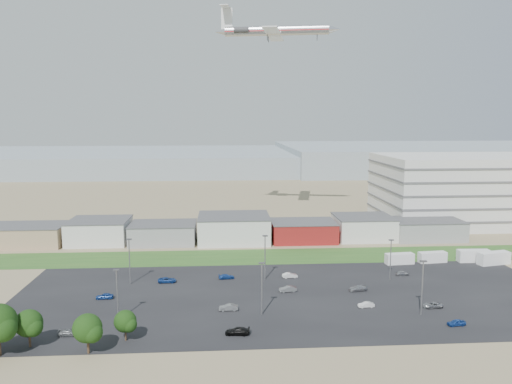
{
  "coord_description": "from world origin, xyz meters",
  "views": [
    {
      "loc": [
        -9.28,
        -83.42,
        38.06
      ],
      "look_at": [
        -2.24,
        22.0,
        22.73
      ],
      "focal_mm": 35.0,
      "sensor_mm": 36.0,
      "label": 1
    }
  ],
  "objects": [
    {
      "name": "ground",
      "position": [
        0.0,
        0.0,
        0.0
      ],
      "size": [
        700.0,
        700.0,
        0.0
      ],
      "primitive_type": "plane",
      "color": "#817352",
      "rests_on": "ground"
    },
    {
      "name": "parking_lot",
      "position": [
        5.0,
        20.0,
        0.01
      ],
      "size": [
        120.0,
        50.0,
        0.01
      ],
      "primitive_type": "cube",
      "color": "black",
      "rests_on": "ground"
    },
    {
      "name": "grass_strip",
      "position": [
        0.0,
        52.0,
        0.01
      ],
      "size": [
        160.0,
        16.0,
        0.02
      ],
      "primitive_type": "cube",
      "color": "#295720",
      "rests_on": "ground"
    },
    {
      "name": "hills_backdrop",
      "position": [
        40.0,
        315.0,
        4.5
      ],
      "size": [
        700.0,
        200.0,
        9.0
      ],
      "primitive_type": null,
      "color": "gray",
      "rests_on": "ground"
    },
    {
      "name": "building_row",
      "position": [
        -17.0,
        71.0,
        4.0
      ],
      "size": [
        170.0,
        20.0,
        8.0
      ],
      "primitive_type": null,
      "color": "silver",
      "rests_on": "ground"
    },
    {
      "name": "parking_garage",
      "position": [
        90.0,
        95.0,
        12.5
      ],
      "size": [
        80.0,
        40.0,
        25.0
      ],
      "primitive_type": "cube",
      "color": "silver",
      "rests_on": "ground"
    },
    {
      "name": "box_trailer_a",
      "position": [
        37.49,
        42.52,
        1.41
      ],
      "size": [
        7.73,
        3.06,
        2.83
      ],
      "primitive_type": null,
      "rotation": [
        0.0,
        0.0,
        0.1
      ],
      "color": "silver",
      "rests_on": "ground"
    },
    {
      "name": "box_trailer_b",
      "position": [
        46.85,
        43.39,
        1.41
      ],
      "size": [
        7.72,
        3.14,
        2.82
      ],
      "primitive_type": null,
      "rotation": [
        0.0,
        0.0,
        0.11
      ],
      "color": "silver",
      "rests_on": "ground"
    },
    {
      "name": "box_trailer_c",
      "position": [
        58.26,
        43.27,
        1.61
      ],
      "size": [
        8.65,
        2.91,
        3.22
      ],
      "primitive_type": null,
      "rotation": [
        0.0,
        0.0,
        -0.03
      ],
      "color": "silver",
      "rests_on": "ground"
    },
    {
      "name": "box_trailer_d",
      "position": [
        62.36,
        40.56,
        1.64
      ],
      "size": [
        9.14,
        4.47,
        3.29
      ],
      "primitive_type": null,
      "rotation": [
        0.0,
        0.0,
        0.21
      ],
      "color": "silver",
      "rests_on": "ground"
    },
    {
      "name": "tree_mid",
      "position": [
        -42.1,
        -1.4,
        3.69
      ],
      "size": [
        4.92,
        4.92,
        7.39
      ],
      "primitive_type": null,
      "color": "black",
      "rests_on": "ground"
    },
    {
      "name": "tree_right",
      "position": [
        -31.62,
        -4.48,
        3.83
      ],
      "size": [
        5.1,
        5.1,
        7.66
      ],
      "primitive_type": null,
      "color": "black",
      "rests_on": "ground"
    },
    {
      "name": "tree_near",
      "position": [
        -26.43,
        0.01,
        3.1
      ],
      "size": [
        4.14,
        4.14,
        6.2
      ],
      "primitive_type": null,
      "color": "black",
      "rests_on": "ground"
    },
    {
      "name": "lightpole_front_l",
      "position": [
        -29.59,
        9.27,
        5.01
      ],
      "size": [
        1.18,
        0.49,
        10.01
      ],
      "primitive_type": null,
      "color": "slate",
      "rests_on": "ground"
    },
    {
      "name": "lightpole_front_m",
      "position": [
        -1.9,
        9.9,
        5.33
      ],
      "size": [
        1.25,
        0.52,
        10.65
      ],
      "primitive_type": null,
      "color": "slate",
      "rests_on": "ground"
    },
    {
      "name": "lightpole_front_r",
      "position": [
        29.42,
        7.97,
        5.49
      ],
      "size": [
        1.29,
        0.54,
        10.98
      ],
      "primitive_type": null,
      "color": "slate",
      "rests_on": "ground"
    },
    {
      "name": "lightpole_back_l",
      "position": [
        -31.15,
        30.59,
        5.42
      ],
      "size": [
        1.27,
        0.53,
        10.84
      ],
      "primitive_type": null,
      "color": "slate",
      "rests_on": "ground"
    },
    {
      "name": "lightpole_back_m",
      "position": [
        0.59,
        31.88,
        5.42
      ],
      "size": [
        1.27,
        0.53,
        10.84
      ],
      "primitive_type": null,
      "color": "slate",
      "rests_on": "ground"
    },
    {
      "name": "lightpole_back_r",
      "position": [
        30.43,
        29.42,
        4.96
      ],
      "size": [
        1.17,
        0.49,
        9.93
      ],
      "primitive_type": null,
      "color": "slate",
      "rests_on": "ground"
    },
    {
      "name": "airliner",
      "position": [
        10.6,
        102.32,
        70.0
      ],
      "size": [
        51.12,
        39.63,
        13.56
      ],
      "primitive_type": null,
      "rotation": [
        0.0,
        0.0,
        -0.2
      ],
      "color": "silver"
    },
    {
      "name": "parked_car_0",
      "position": [
        33.25,
        11.35,
        0.56
      ],
      "size": [
        4.08,
        2.02,
        1.11
      ],
      "primitive_type": "imported",
      "rotation": [
        0.0,
        0.0,
        -1.53
      ],
      "color": "#A5A5AA",
      "rests_on": "ground"
    },
    {
      "name": "parked_car_1",
      "position": [
        19.73,
        12.5,
        0.55
      ],
      "size": [
        3.39,
        1.33,
        1.1
      ],
      "primitive_type": "imported",
      "rotation": [
        0.0,
        0.0,
        -1.52
      ],
      "color": "silver",
      "rests_on": "ground"
    },
    {
      "name": "parked_car_2",
      "position": [
        33.94,
        2.36,
        0.59
      ],
      "size": [
        3.56,
        1.72,
        1.17
      ],
      "primitive_type": "imported",
      "rotation": [
        0.0,
        0.0,
        -1.47
      ],
      "color": "navy",
      "rests_on": "ground"
    },
    {
      "name": "parked_car_3",
      "position": [
        -6.96,
        1.15,
        0.64
      ],
      "size": [
        4.58,
        2.25,
        1.28
      ],
      "primitive_type": "imported",
      "rotation": [
        0.0,
        0.0,
        -1.68
      ],
      "color": "black",
      "rests_on": "ground"
    },
    {
      "name": "parked_car_4",
      "position": [
        -8.41,
        12.7,
        0.64
      ],
      "size": [
        3.87,
        1.37,
        1.27
      ],
      "primitive_type": "imported",
      "rotation": [
        0.0,
        0.0,
        -1.58
      ],
      "color": "#595B5E",
      "rests_on": "ground"
    },
    {
      "name": "parked_car_5",
      "position": [
        -34.87,
        21.01,
        0.63
      ],
      "size": [
        3.71,
        1.59,
        1.25
      ],
      "primitive_type": "imported",
      "rotation": [
        0.0,
        0.0,
        -1.54
      ],
      "color": "navy",
      "rests_on": "ground"
    },
    {
      "name": "parked_car_6",
      "position": [
        -8.67,
        32.95,
        0.55
      ],
      "size": [
        3.99,
        2.03,
        1.11
      ],
      "primitive_type": "imported",
      "rotation": [
        0.0,
        0.0,
        1.7
      ],
      "color": "navy",
      "rests_on": "ground"
    },
    {
      "name": "parked_car_7",
      "position": [
        4.95,
        22.83,
        0.64
      ],
      "size": [
        4.05,
        1.87,
        1.29
      ],
      "primitive_type": "imported",
      "rotation": [
        0.0,
        0.0,
        -1.44
      ],
      "color": "#595B5E",
      "rests_on": "ground"
    },
    {
      "name": "parked_car_8",
      "position": [
        34.75,
        32.7,
        0.56
      ],
      "size": [
        3.41,
        1.62,
        1.13
      ],
      "primitive_type": "imported",
      "rotation": [
        0.0,
        0.0,
        1.66
      ],
      "color": "#A5A5AA",
      "rests_on": "ground"
    },
    {
      "name": "parked_car_9",
      "position": [
        -22.66,
        31.1,
        0.6
      ],
      "size": [
        4.29,
        1.99,
        1.19
      ],
      "primitive_type": "imported",
      "rotation": [
        0.0,
        0.0,
        1.57
      ],
      "color": "navy",
      "rests_on": "ground"
    },
    {
      "name": "parked_car_10",
      "position": [
        -36.89,
        2.73,
        0.54
      ],
      "size": [
        3.73,
        1.53,
        1.08
      ],
      "primitive_type": "imported",
      "rotation": [
        0.0,
        0.0,
        1.57
      ],
      "color": "#595B5E",
      "rests_on": "ground"
    },
    {
      "name": "parked_car_11",
      "position": [
        6.74,
        32.68,
        0.61
      ],
      "size": [
        3.84,
        1.68,
        1.23
      ],
      "primitive_type": "imported",
      "rotation": [
        0.0,
        0.0,
        1.68
      ],
      "color": "silver",
      "rests_on": "ground"
    },
    {
      "name": "parked_car_12",
      "position": [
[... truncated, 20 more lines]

